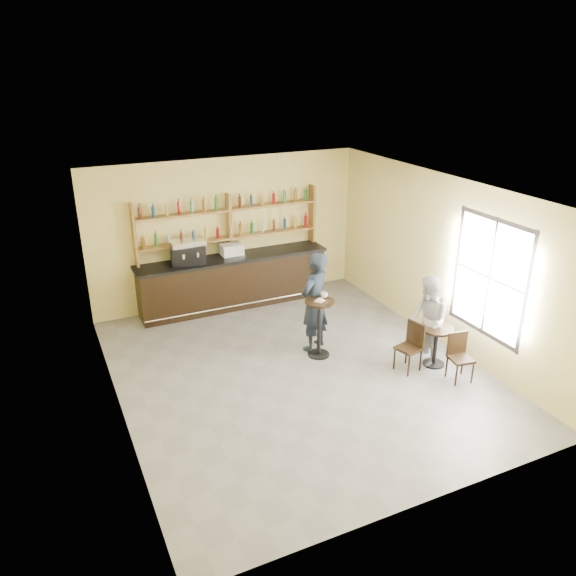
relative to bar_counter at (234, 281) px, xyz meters
name	(u,v)px	position (x,y,z in m)	size (l,w,h in m)	color
floor	(297,371)	(0.02, -3.15, -0.57)	(7.00, 7.00, 0.00)	gray
ceiling	(298,191)	(0.02, -3.15, 2.63)	(7.00, 7.00, 0.00)	white
wall_back	(227,232)	(0.02, 0.35, 1.03)	(7.00, 7.00, 0.00)	#F9E88D
wall_front	(433,394)	(0.02, -6.65, 1.03)	(7.00, 7.00, 0.00)	#F9E88D
wall_left	(111,321)	(-2.98, -3.15, 1.03)	(7.00, 7.00, 0.00)	#F9E88D
wall_right	(442,261)	(3.02, -3.15, 1.03)	(7.00, 7.00, 0.00)	#F9E88D
window_pane	(489,278)	(3.02, -4.35, 1.13)	(2.00, 2.00, 0.00)	white
window_frame	(489,278)	(3.01, -4.35, 1.13)	(0.04, 1.70, 2.10)	black
shelf_unit	(229,224)	(0.02, 0.22, 1.24)	(4.00, 0.26, 1.40)	brown
liquor_bottles	(229,216)	(0.02, 0.22, 1.41)	(3.68, 0.10, 1.00)	#8C5919
bar_counter	(234,281)	(0.00, 0.00, 0.00)	(4.21, 0.82, 1.14)	black
espresso_machine	(188,252)	(-0.97, 0.00, 0.82)	(0.70, 0.45, 0.50)	black
pastry_case	(232,250)	(-0.02, 0.00, 0.71)	(0.47, 0.38, 0.28)	silver
pedestal_table	(319,328)	(0.64, -2.80, -0.02)	(0.53, 0.53, 1.10)	black
napkin	(320,301)	(0.64, -2.80, 0.53)	(0.15, 0.15, 0.00)	white
donut	(320,300)	(0.65, -2.81, 0.55)	(0.11, 0.11, 0.04)	#E8B455
cup_pedestal	(324,295)	(0.78, -2.70, 0.58)	(0.13, 0.13, 0.10)	white
man_main	(314,302)	(0.69, -2.51, 0.38)	(0.69, 0.45, 1.90)	black
cafe_table	(435,346)	(2.36, -3.97, -0.20)	(0.58, 0.58, 0.73)	black
cup_cafe	(440,325)	(2.41, -3.97, 0.21)	(0.10, 0.10, 0.09)	white
chair_west	(409,348)	(1.81, -3.92, -0.13)	(0.38, 0.38, 0.88)	black
chair_south	(461,358)	(2.41, -4.57, -0.15)	(0.36, 0.36, 0.84)	black
patron_second	(428,321)	(2.27, -3.81, 0.24)	(0.79, 0.61, 1.62)	#A4A5AA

